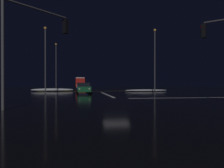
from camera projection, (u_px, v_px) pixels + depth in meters
ground at (116, 99)px, 21.59m from camera, size 120.00×120.00×0.10m
stop_line_north at (107, 94)px, 29.04m from camera, size 0.35×12.84×0.01m
centre_line_ns at (99, 91)px, 40.51m from camera, size 22.00×0.15×0.01m
crosswalk_bar_east at (189, 98)px, 22.74m from camera, size 12.84×0.40×0.01m
snow_bank_left_curb at (52, 90)px, 39.54m from camera, size 7.49×1.50×0.55m
snow_bank_right_curb at (146, 90)px, 39.52m from camera, size 7.72×1.50×0.37m
sedan_green at (84, 88)px, 31.33m from camera, size 2.02×4.33×1.57m
sedan_blue at (82, 87)px, 37.28m from camera, size 2.02×4.33×1.57m
sedan_orange at (81, 87)px, 43.88m from camera, size 2.02×4.33×1.57m
sedan_white at (81, 86)px, 50.17m from camera, size 2.02×4.33×1.57m
sedan_gray at (81, 86)px, 56.52m from camera, size 2.02×4.33×1.57m
box_truck at (80, 82)px, 62.98m from camera, size 2.68×8.28×3.08m
traffic_signal_sw at (33, 35)px, 14.11m from camera, size 3.65×3.65×6.66m
streetlamp_left_far at (56, 63)px, 49.06m from camera, size 0.44×0.44×10.35m
streetlamp_right_near at (155, 56)px, 35.84m from camera, size 0.44×0.44×10.34m
streetlamp_left_near at (45, 55)px, 33.25m from camera, size 0.44×0.44×10.03m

